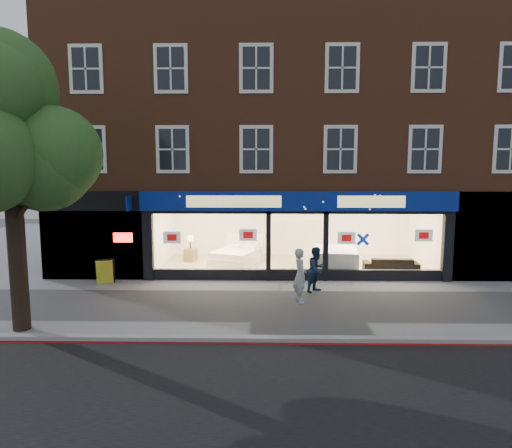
{
  "coord_description": "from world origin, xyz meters",
  "views": [
    {
      "loc": [
        -1.21,
        -13.5,
        4.21
      ],
      "look_at": [
        -1.5,
        2.5,
        2.17
      ],
      "focal_mm": 32.0,
      "sensor_mm": 36.0,
      "label": 1
    }
  ],
  "objects_px": {
    "pedestrian_blue": "(317,269)",
    "sofa": "(391,265)",
    "a_board": "(106,272)",
    "pedestrian_grey": "(300,275)",
    "mattress_stack": "(334,259)",
    "display_bed": "(236,256)"
  },
  "relations": [
    {
      "from": "a_board",
      "to": "pedestrian_blue",
      "type": "relative_size",
      "value": 0.58
    },
    {
      "from": "display_bed",
      "to": "pedestrian_blue",
      "type": "distance_m",
      "value": 4.96
    },
    {
      "from": "pedestrian_grey",
      "to": "pedestrian_blue",
      "type": "xyz_separation_m",
      "value": [
        0.65,
        1.21,
        -0.08
      ]
    },
    {
      "from": "display_bed",
      "to": "pedestrian_blue",
      "type": "relative_size",
      "value": 1.65
    },
    {
      "from": "a_board",
      "to": "pedestrian_grey",
      "type": "xyz_separation_m",
      "value": [
        6.81,
        -2.09,
        0.4
      ]
    },
    {
      "from": "display_bed",
      "to": "a_board",
      "type": "height_order",
      "value": "display_bed"
    },
    {
      "from": "sofa",
      "to": "mattress_stack",
      "type": "bearing_deg",
      "value": -8.52
    },
    {
      "from": "display_bed",
      "to": "sofa",
      "type": "height_order",
      "value": "display_bed"
    },
    {
      "from": "display_bed",
      "to": "pedestrian_blue",
      "type": "bearing_deg",
      "value": -31.25
    },
    {
      "from": "mattress_stack",
      "to": "sofa",
      "type": "xyz_separation_m",
      "value": [
        2.1,
        -0.49,
        -0.12
      ]
    },
    {
      "from": "display_bed",
      "to": "mattress_stack",
      "type": "xyz_separation_m",
      "value": [
        3.99,
        -1.1,
        0.1
      ]
    },
    {
      "from": "sofa",
      "to": "pedestrian_blue",
      "type": "bearing_deg",
      "value": 41.81
    },
    {
      "from": "mattress_stack",
      "to": "pedestrian_blue",
      "type": "xyz_separation_m",
      "value": [
        -1.04,
        -2.87,
        0.24
      ]
    },
    {
      "from": "a_board",
      "to": "pedestrian_blue",
      "type": "xyz_separation_m",
      "value": [
        7.46,
        -0.88,
        0.32
      ]
    },
    {
      "from": "a_board",
      "to": "sofa",
      "type": "bearing_deg",
      "value": -6.43
    },
    {
      "from": "mattress_stack",
      "to": "sofa",
      "type": "bearing_deg",
      "value": -13.22
    },
    {
      "from": "mattress_stack",
      "to": "pedestrian_grey",
      "type": "height_order",
      "value": "pedestrian_grey"
    },
    {
      "from": "pedestrian_grey",
      "to": "pedestrian_blue",
      "type": "distance_m",
      "value": 1.38
    },
    {
      "from": "display_bed",
      "to": "a_board",
      "type": "relative_size",
      "value": 2.85
    },
    {
      "from": "display_bed",
      "to": "pedestrian_grey",
      "type": "xyz_separation_m",
      "value": [
        2.3,
        -5.18,
        0.42
      ]
    },
    {
      "from": "sofa",
      "to": "a_board",
      "type": "xyz_separation_m",
      "value": [
        -10.6,
        -1.5,
        0.04
      ]
    },
    {
      "from": "pedestrian_blue",
      "to": "sofa",
      "type": "bearing_deg",
      "value": -9.82
    }
  ]
}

